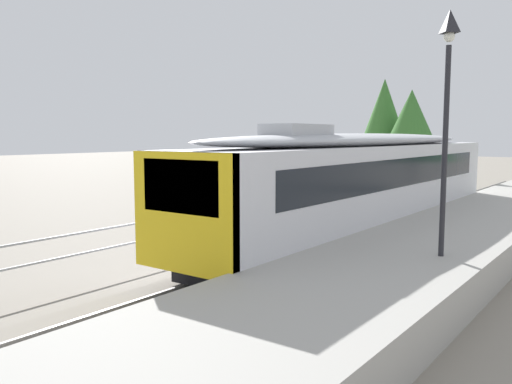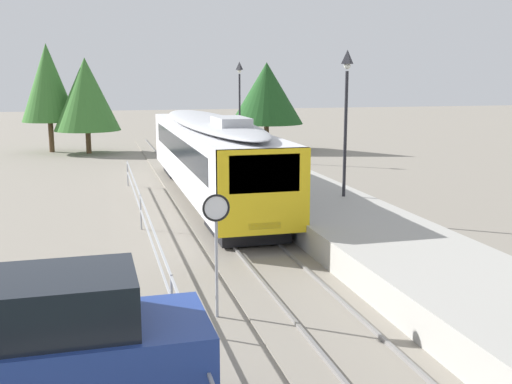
{
  "view_description": "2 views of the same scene",
  "coord_description": "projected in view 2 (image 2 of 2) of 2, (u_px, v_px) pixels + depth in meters",
  "views": [
    {
      "loc": [
        7.73,
        8.83,
        3.59
      ],
      "look_at": [
        -1.0,
        20.64,
        2.0
      ],
      "focal_mm": 37.13,
      "sensor_mm": 36.0,
      "label": 1
    },
    {
      "loc": [
        -4.64,
        -0.09,
        5.26
      ],
      "look_at": [
        0.0,
        17.64,
        1.8
      ],
      "focal_mm": 42.54,
      "sensor_mm": 36.0,
      "label": 2
    }
  ],
  "objects": [
    {
      "name": "platform_lamp_mid_platform",
      "position": [
        346.0,
        96.0,
        21.98
      ],
      "size": [
        0.34,
        0.34,
        5.35
      ],
      "color": "#232328",
      "rests_on": "station_platform"
    },
    {
      "name": "speed_limit_sign",
      "position": [
        216.0,
        225.0,
        13.14
      ],
      "size": [
        0.61,
        0.1,
        2.81
      ],
      "color": "#9EA0A5",
      "rests_on": "ground"
    },
    {
      "name": "tree_behind_station_far",
      "position": [
        86.0,
        94.0,
        42.12
      ],
      "size": [
        4.59,
        4.59,
        6.65
      ],
      "color": "brown",
      "rests_on": "ground"
    },
    {
      "name": "carpark_fence",
      "position": [
        172.0,
        290.0,
        12.63
      ],
      "size": [
        0.06,
        36.06,
        1.25
      ],
      "color": "#9EA0A5",
      "rests_on": "ground"
    },
    {
      "name": "parked_van_blue",
      "position": [
        34.0,
        358.0,
        8.73
      ],
      "size": [
        4.92,
        2.0,
        2.51
      ],
      "color": "navy",
      "rests_on": "ground"
    },
    {
      "name": "ground_plane",
      "position": [
        148.0,
        222.0,
        22.38
      ],
      "size": [
        160.0,
        160.0,
        0.0
      ],
      "primitive_type": "plane",
      "color": "gray"
    },
    {
      "name": "station_platform",
      "position": [
        308.0,
        202.0,
        23.85
      ],
      "size": [
        3.9,
        60.0,
        0.9
      ],
      "primitive_type": "cube",
      "color": "#A8A59E",
      "rests_on": "ground"
    },
    {
      "name": "commuter_train",
      "position": [
        209.0,
        151.0,
        26.17
      ],
      "size": [
        2.82,
        18.19,
        3.74
      ],
      "color": "silver",
      "rests_on": "track_rails"
    },
    {
      "name": "tree_distant_left",
      "position": [
        267.0,
        93.0,
        44.04
      ],
      "size": [
        5.35,
        5.35,
        6.36
      ],
      "color": "brown",
      "rests_on": "ground"
    },
    {
      "name": "tree_behind_carpark",
      "position": [
        48.0,
        83.0,
        42.75
      ],
      "size": [
        3.86,
        3.86,
        7.65
      ],
      "color": "brown",
      "rests_on": "ground"
    },
    {
      "name": "platform_lamp_far_end",
      "position": [
        240.0,
        88.0,
        38.19
      ],
      "size": [
        0.34,
        0.34,
        5.35
      ],
      "color": "#232328",
      "rests_on": "station_platform"
    },
    {
      "name": "track_rails",
      "position": [
        227.0,
        217.0,
        23.12
      ],
      "size": [
        3.2,
        60.0,
        0.14
      ],
      "color": "gray",
      "rests_on": "ground"
    }
  ]
}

